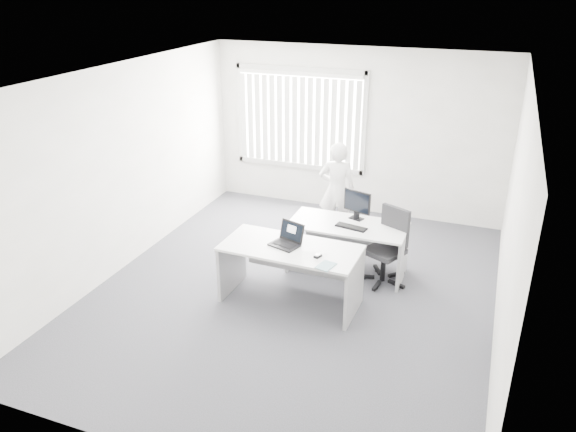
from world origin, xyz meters
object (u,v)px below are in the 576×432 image
at_px(office_chair, 386,259).
at_px(desk_far, 347,237).
at_px(desk_near, 291,262).
at_px(person, 337,190).
at_px(laptop, 284,236).
at_px(monitor, 357,205).

bearing_deg(office_chair, desk_far, -159.17).
xyz_separation_m(desk_near, person, (-0.03, 2.10, 0.21)).
bearing_deg(desk_near, person, 92.21).
distance_m(desk_far, office_chair, 0.59).
distance_m(desk_near, person, 2.11).
relative_size(person, laptop, 4.41).
xyz_separation_m(desk_far, monitor, (0.06, 0.21, 0.41)).
bearing_deg(desk_near, laptop, -176.75).
distance_m(person, monitor, 1.03).
xyz_separation_m(desk_far, person, (-0.48, 1.08, 0.25)).
bearing_deg(person, office_chair, 121.00).
bearing_deg(laptop, office_chair, 60.26).
height_order(office_chair, laptop, laptop).
bearing_deg(person, desk_near, 79.01).
distance_m(desk_near, office_chair, 1.43).
bearing_deg(desk_far, person, 113.30).
bearing_deg(monitor, desk_far, -87.73).
xyz_separation_m(office_chair, laptop, (-1.09, -0.99, 0.59)).
relative_size(office_chair, laptop, 2.93).
bearing_deg(person, desk_far, 102.05).
relative_size(desk_far, laptop, 4.57).
relative_size(person, monitor, 3.71).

